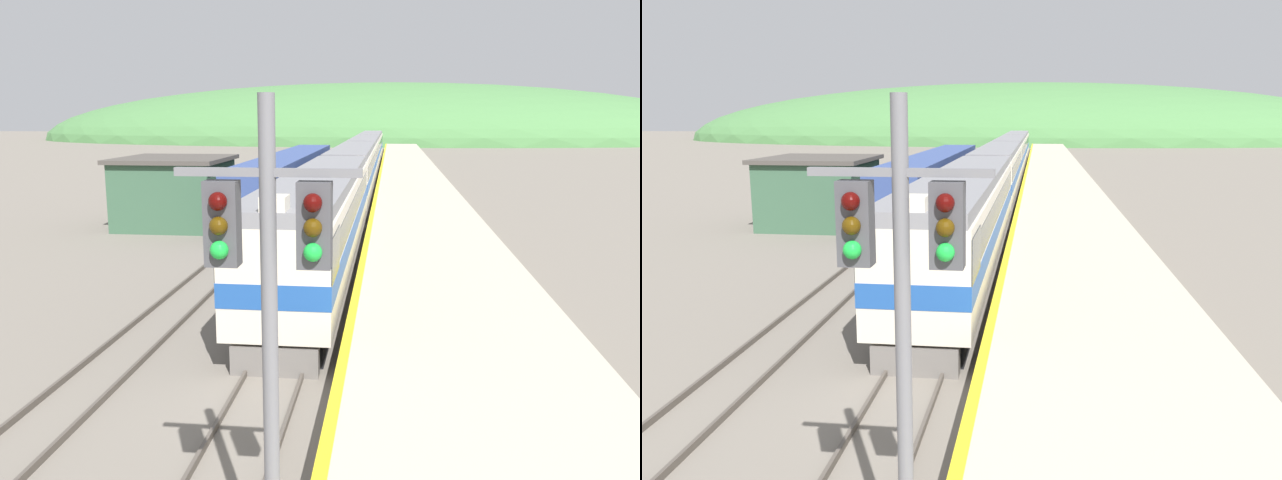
{
  "view_description": "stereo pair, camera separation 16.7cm",
  "coord_description": "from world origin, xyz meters",
  "views": [
    {
      "loc": [
        2.79,
        -3.17,
        6.43
      ],
      "look_at": [
        0.55,
        16.62,
        2.45
      ],
      "focal_mm": 35.0,
      "sensor_mm": 36.0,
      "label": 1
    },
    {
      "loc": [
        2.96,
        -3.15,
        6.43
      ],
      "look_at": [
        0.55,
        16.62,
        2.45
      ],
      "focal_mm": 35.0,
      "sensor_mm": 36.0,
      "label": 2
    }
  ],
  "objects": [
    {
      "name": "track_main",
      "position": [
        0.0,
        70.0,
        0.08
      ],
      "size": [
        1.52,
        180.0,
        0.16
      ],
      "color": "#4C443D",
      "rests_on": "ground"
    },
    {
      "name": "track_siding",
      "position": [
        -4.36,
        70.0,
        0.08
      ],
      "size": [
        1.52,
        180.0,
        0.16
      ],
      "color": "#4C443D",
      "rests_on": "ground"
    },
    {
      "name": "platform",
      "position": [
        4.68,
        50.0,
        0.55
      ],
      "size": [
        5.94,
        140.0,
        1.11
      ],
      "color": "#B2A893",
      "rests_on": "ground"
    },
    {
      "name": "distant_hills",
      "position": [
        0.0,
        167.93,
        0.0
      ],
      "size": [
        186.13,
        83.76,
        30.07
      ],
      "color": "#477A42",
      "rests_on": "ground"
    },
    {
      "name": "station_shed",
      "position": [
        -9.81,
        32.26,
        2.05
      ],
      "size": [
        6.19,
        6.58,
        4.06
      ],
      "color": "#385B42",
      "rests_on": "ground"
    },
    {
      "name": "express_train_lead_car",
      "position": [
        0.0,
        21.8,
        2.28
      ],
      "size": [
        2.91,
        21.68,
        4.53
      ],
      "color": "black",
      "rests_on": "ground"
    },
    {
      "name": "carriage_second",
      "position": [
        0.0,
        43.81,
        2.27
      ],
      "size": [
        2.9,
        20.12,
        4.17
      ],
      "color": "black",
      "rests_on": "ground"
    },
    {
      "name": "carriage_third",
      "position": [
        0.0,
        64.81,
        2.27
      ],
      "size": [
        2.9,
        20.12,
        4.17
      ],
      "color": "black",
      "rests_on": "ground"
    },
    {
      "name": "carriage_fourth",
      "position": [
        0.0,
        85.81,
        2.27
      ],
      "size": [
        2.9,
        20.12,
        4.17
      ],
      "color": "black",
      "rests_on": "ground"
    },
    {
      "name": "siding_train",
      "position": [
        -4.36,
        41.26,
        1.94
      ],
      "size": [
        2.9,
        28.61,
        3.75
      ],
      "color": "black",
      "rests_on": "ground"
    },
    {
      "name": "signal_mast_main",
      "position": [
        1.37,
        3.91,
        4.36
      ],
      "size": [
        2.2,
        0.42,
        6.69
      ],
      "color": "slate",
      "rests_on": "ground"
    }
  ]
}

